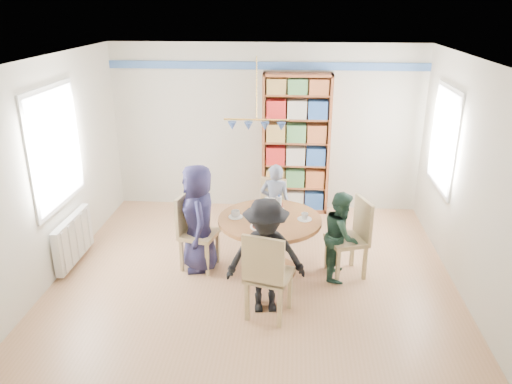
# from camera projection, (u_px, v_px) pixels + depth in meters

# --- Properties ---
(ground) EXTENTS (5.00, 5.00, 0.00)m
(ground) POSITION_uv_depth(u_px,v_px,m) (254.00, 281.00, 6.27)
(ground) COLOR tan
(room_shell) EXTENTS (5.00, 5.00, 5.00)m
(room_shell) POSITION_uv_depth(u_px,v_px,m) (239.00, 136.00, 6.50)
(room_shell) COLOR white
(room_shell) RESTS_ON ground
(radiator) EXTENTS (0.12, 1.00, 0.60)m
(radiator) POSITION_uv_depth(u_px,v_px,m) (74.00, 239.00, 6.60)
(radiator) COLOR silver
(radiator) RESTS_ON ground
(dining_table) EXTENTS (1.30, 1.30, 0.75)m
(dining_table) POSITION_uv_depth(u_px,v_px,m) (270.00, 232.00, 6.31)
(dining_table) COLOR brown
(dining_table) RESTS_ON ground
(chair_left) EXTENTS (0.53, 0.53, 1.00)m
(chair_left) POSITION_uv_depth(u_px,v_px,m) (193.00, 228.00, 6.44)
(chair_left) COLOR tan
(chair_left) RESTS_ON ground
(chair_right) EXTENTS (0.57, 0.57, 1.02)m
(chair_right) POSITION_uv_depth(u_px,v_px,m) (353.00, 234.00, 6.26)
(chair_right) COLOR tan
(chair_right) RESTS_ON ground
(chair_far) EXTENTS (0.46, 0.46, 0.87)m
(chair_far) POSITION_uv_depth(u_px,v_px,m) (271.00, 205.00, 7.32)
(chair_far) COLOR tan
(chair_far) RESTS_ON ground
(chair_near) EXTENTS (0.57, 0.57, 1.05)m
(chair_near) POSITION_uv_depth(u_px,v_px,m) (267.00, 272.00, 5.34)
(chair_near) COLOR tan
(chair_near) RESTS_ON ground
(person_left) EXTENTS (0.63, 0.79, 1.42)m
(person_left) POSITION_uv_depth(u_px,v_px,m) (198.00, 218.00, 6.35)
(person_left) COLOR #1A1835
(person_left) RESTS_ON ground
(person_right) EXTENTS (0.49, 0.60, 1.14)m
(person_right) POSITION_uv_depth(u_px,v_px,m) (341.00, 235.00, 6.20)
(person_right) COLOR #1B362A
(person_right) RESTS_ON ground
(person_far) EXTENTS (0.46, 0.33, 1.19)m
(person_far) POSITION_uv_depth(u_px,v_px,m) (275.00, 204.00, 7.09)
(person_far) COLOR gray
(person_far) RESTS_ON ground
(person_near) EXTENTS (0.93, 0.62, 1.35)m
(person_near) POSITION_uv_depth(u_px,v_px,m) (266.00, 256.00, 5.47)
(person_near) COLOR black
(person_near) RESTS_ON ground
(bookshelf) EXTENTS (1.08, 0.32, 2.26)m
(bookshelf) POSITION_uv_depth(u_px,v_px,m) (296.00, 146.00, 8.01)
(bookshelf) COLOR brown
(bookshelf) RESTS_ON ground
(tableware) EXTENTS (1.05, 1.05, 0.28)m
(tableware) POSITION_uv_depth(u_px,v_px,m) (268.00, 213.00, 6.24)
(tableware) COLOR white
(tableware) RESTS_ON dining_table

